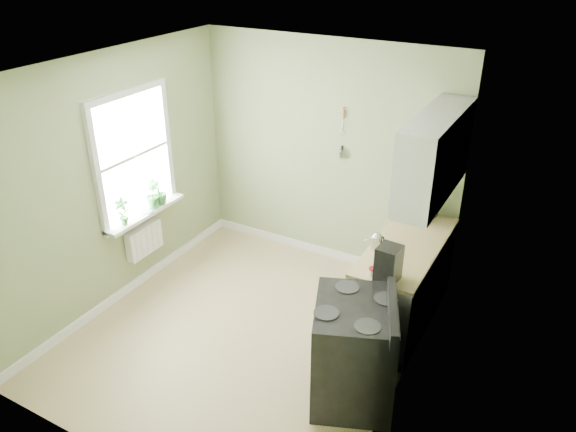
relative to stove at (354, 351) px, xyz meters
The scene contains 21 objects.
floor 1.40m from the stove, 168.02° to the left, with size 3.20×3.60×0.02m, color tan.
ceiling 2.57m from the stove, 168.02° to the left, with size 3.20×3.60×0.02m, color white.
wall_back 2.59m from the stove, 121.55° to the left, with size 3.20×0.02×2.70m, color gray.
wall_left 3.02m from the stove, behind, with size 0.02×3.60×2.70m, color gray.
wall_right 0.96m from the stove, 39.22° to the left, with size 0.02×3.60×2.70m, color gray.
base_cabinets 1.27m from the stove, 88.99° to the left, with size 0.60×1.60×0.87m, color silver.
countertop 1.33m from the stove, 89.44° to the left, with size 0.64×1.60×0.04m, color tan.
upper_cabinets 1.94m from the stove, 83.87° to the left, with size 0.35×1.40×0.80m, color silver.
window 3.10m from the stove, 168.71° to the left, with size 0.06×1.14×1.44m.
window_sill 2.87m from the stove, 168.42° to the left, with size 0.18×1.14×0.04m, color white.
radiator 2.87m from the stove, 169.52° to the left, with size 0.12×0.50×0.35m, color white.
wall_utensils 2.55m from the stove, 117.72° to the left, with size 0.02×0.14×0.58m.
stove is the anchor object (origin of this frame).
stand_mixer 2.01m from the stove, 90.95° to the left, with size 0.28×0.39×0.43m.
kettle 1.17m from the stove, 102.49° to the left, with size 0.18×0.11×0.18m.
coffee_maker 0.82m from the stove, 85.02° to the left, with size 0.21×0.23×0.34m.
red_tray 2.08m from the stove, 95.85° to the left, with size 0.34×0.34×0.02m, color #A31319.
jar 0.74m from the stove, 98.69° to the left, with size 0.07×0.07×0.08m.
plant_a 2.84m from the stove, behind, with size 0.16×0.11×0.31m, color #2B712C.
plant_b 2.92m from the stove, 165.95° to the left, with size 0.19×0.15×0.34m, color #2B712C.
plant_c 2.95m from the stove, 163.72° to the left, with size 0.17×0.17×0.30m, color #2B712C.
Camera 1 is at (2.60, -3.82, 3.73)m, focal length 35.00 mm.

